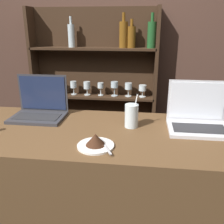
{
  "coord_description": "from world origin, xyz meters",
  "views": [
    {
      "loc": [
        0.36,
        -0.89,
        1.64
      ],
      "look_at": [
        0.2,
        0.37,
        1.2
      ],
      "focal_mm": 40.0,
      "sensor_mm": 36.0,
      "label": 1
    }
  ],
  "objects_px": {
    "laptop_near": "(40,108)",
    "laptop_far": "(198,118)",
    "cake_plate": "(96,142)",
    "water_glass": "(132,116)"
  },
  "relations": [
    {
      "from": "water_glass",
      "to": "laptop_far",
      "type": "bearing_deg",
      "value": 4.93
    },
    {
      "from": "laptop_far",
      "to": "cake_plate",
      "type": "xyz_separation_m",
      "value": [
        -0.52,
        -0.3,
        -0.03
      ]
    },
    {
      "from": "cake_plate",
      "to": "laptop_near",
      "type": "bearing_deg",
      "value": 139.34
    },
    {
      "from": "cake_plate",
      "to": "water_glass",
      "type": "distance_m",
      "value": 0.31
    },
    {
      "from": "laptop_far",
      "to": "water_glass",
      "type": "bearing_deg",
      "value": -175.07
    },
    {
      "from": "laptop_far",
      "to": "water_glass",
      "type": "relative_size",
      "value": 1.71
    },
    {
      "from": "laptop_near",
      "to": "laptop_far",
      "type": "distance_m",
      "value": 0.94
    },
    {
      "from": "laptop_far",
      "to": "cake_plate",
      "type": "bearing_deg",
      "value": -150.09
    },
    {
      "from": "laptop_far",
      "to": "laptop_near",
      "type": "bearing_deg",
      "value": 176.23
    },
    {
      "from": "laptop_near",
      "to": "cake_plate",
      "type": "distance_m",
      "value": 0.55
    }
  ]
}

